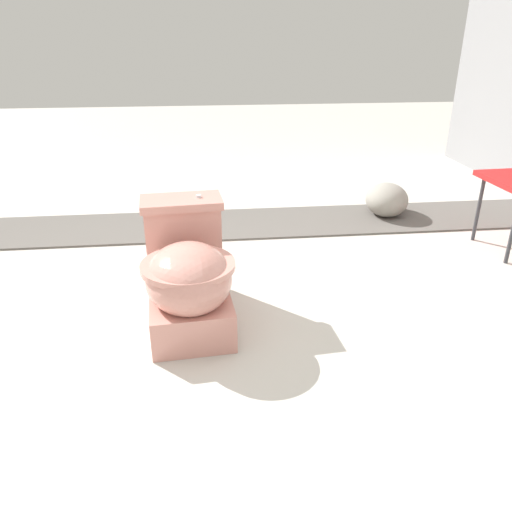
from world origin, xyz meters
TOP-DOWN VIEW (x-y plane):
  - ground_plane at (0.00, 0.00)m, footprint 14.00×14.00m
  - gravel_strip at (-1.25, 0.50)m, footprint 0.56×8.00m
  - toilet at (-0.07, 0.08)m, footprint 0.66×0.43m
  - boulder_near at (-1.32, 1.44)m, footprint 0.43×0.38m

SIDE VIEW (x-z plane):
  - ground_plane at x=0.00m, z-range 0.00..0.00m
  - gravel_strip at x=-1.25m, z-range 0.00..0.01m
  - boulder_near at x=-1.32m, z-range 0.00..0.22m
  - toilet at x=-0.07m, z-range -0.04..0.48m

